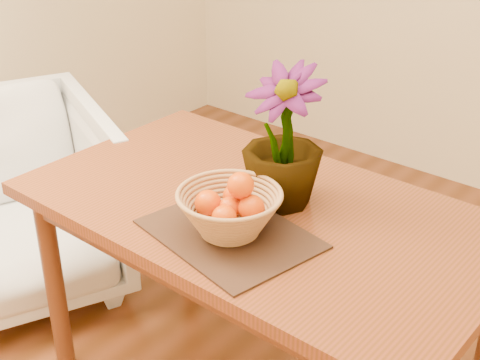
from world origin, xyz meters
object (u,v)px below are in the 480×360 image
Objects in this scene: table at (259,231)px; potted_plant at (283,137)px; armchair at (1,196)px; wicker_basket at (230,214)px.

table is 3.41× the size of potted_plant.
table is at bearing -124.68° from potted_plant.
armchair is (-1.18, -0.16, -0.23)m from table.
potted_plant reaches higher than table.
potted_plant is at bearing 57.00° from table.
wicker_basket is at bearing -77.46° from table.
wicker_basket is (0.04, -0.18, 0.15)m from table.
wicker_basket reaches higher than armchair.
potted_plant is (-0.00, 0.23, 0.14)m from wicker_basket.
table is at bearing -59.10° from armchair.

